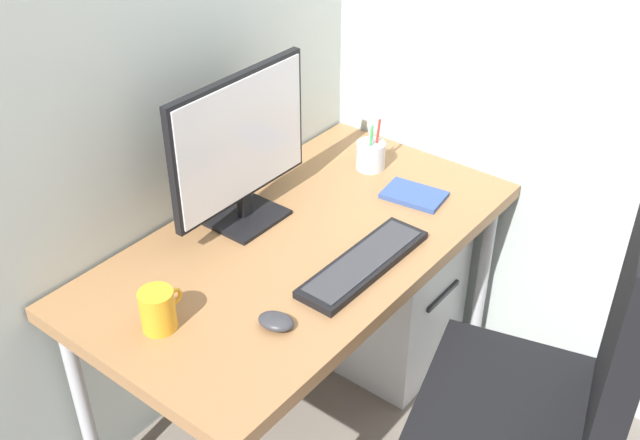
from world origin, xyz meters
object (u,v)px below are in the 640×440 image
object	(u,v)px
mouse	(276,321)
pen_holder	(371,155)
keyboard	(364,263)
coffee_mug	(158,310)
filing_cabinet	(370,288)
monitor	(241,145)
office_chair	(554,388)
notebook	(414,195)

from	to	relation	value
mouse	pen_holder	size ratio (longest dim) A/B	0.54
keyboard	coffee_mug	bearing A→B (deg)	153.62
filing_cabinet	monitor	world-z (taller)	monitor
filing_cabinet	keyboard	bearing A→B (deg)	-149.22
office_chair	filing_cabinet	size ratio (longest dim) A/B	1.95
office_chair	filing_cabinet	bearing A→B (deg)	65.46
mouse	keyboard	bearing A→B (deg)	-17.71
office_chair	notebook	distance (m)	0.74
notebook	mouse	bearing A→B (deg)	176.74
coffee_mug	filing_cabinet	bearing A→B (deg)	-0.80
keyboard	pen_holder	distance (m)	0.54
filing_cabinet	mouse	bearing A→B (deg)	-164.02
monitor	coffee_mug	distance (m)	0.54
notebook	filing_cabinet	bearing A→B (deg)	77.61
mouse	pen_holder	world-z (taller)	pen_holder
office_chair	notebook	world-z (taller)	office_chair
office_chair	mouse	world-z (taller)	office_chair
keyboard	coffee_mug	distance (m)	0.56
keyboard	notebook	distance (m)	0.39
pen_holder	notebook	world-z (taller)	pen_holder
keyboard	notebook	bearing A→B (deg)	12.27
keyboard	notebook	xyz separation A→B (m)	(0.38, 0.08, -0.00)
monitor	notebook	xyz separation A→B (m)	(0.41, -0.33, -0.24)
monitor	coffee_mug	size ratio (longest dim) A/B	4.19
filing_cabinet	pen_holder	distance (m)	0.50
filing_cabinet	notebook	bearing A→B (deg)	-94.77
mouse	notebook	world-z (taller)	mouse
pen_holder	coffee_mug	size ratio (longest dim) A/B	1.42
monitor	coffee_mug	world-z (taller)	monitor
monitor	office_chair	bearing A→B (deg)	-86.39
notebook	monitor	bearing A→B (deg)	133.61
notebook	keyboard	bearing A→B (deg)	-175.35
pen_holder	notebook	distance (m)	0.23
filing_cabinet	pen_holder	size ratio (longest dim) A/B	3.30
filing_cabinet	notebook	distance (m)	0.48
mouse	pen_holder	xyz separation A→B (m)	(0.78, 0.27, 0.03)
office_chair	mouse	size ratio (longest dim) A/B	11.98
mouse	office_chair	bearing A→B (deg)	-70.57
monitor	keyboard	size ratio (longest dim) A/B	1.14
filing_cabinet	pen_holder	world-z (taller)	pen_holder
pen_holder	monitor	bearing A→B (deg)	166.20
pen_holder	coffee_mug	bearing A→B (deg)	-177.25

